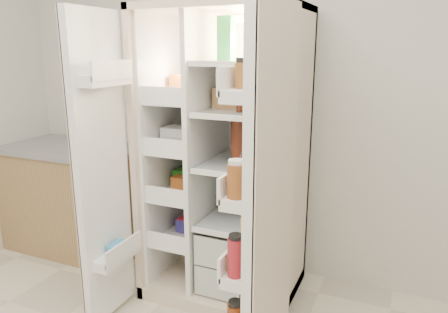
% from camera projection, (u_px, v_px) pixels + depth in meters
% --- Properties ---
extents(wall_back, '(4.00, 0.02, 2.70)m').
position_uv_depth(wall_back, '(269.00, 81.00, 2.82)').
color(wall_back, silver).
rests_on(wall_back, floor).
extents(refrigerator, '(0.93, 0.70, 1.80)m').
position_uv_depth(refrigerator, '(231.00, 179.00, 2.71)').
color(refrigerator, beige).
rests_on(refrigerator, floor).
extents(freezer_door, '(0.15, 0.40, 1.72)m').
position_uv_depth(freezer_door, '(102.00, 173.00, 2.34)').
color(freezer_door, white).
rests_on(freezer_door, floor).
extents(fridge_door, '(0.17, 0.58, 1.72)m').
position_uv_depth(fridge_door, '(266.00, 207.00, 1.88)').
color(fridge_door, white).
rests_on(fridge_door, floor).
extents(kitchen_counter, '(1.14, 0.61, 0.83)m').
position_uv_depth(kitchen_counter, '(74.00, 197.00, 3.35)').
color(kitchen_counter, '#A78453').
rests_on(kitchen_counter, floor).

